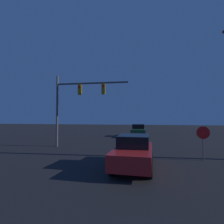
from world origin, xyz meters
The scene contains 4 objects.
car_near centered at (1.56, 9.75, 0.82)m, with size 2.03×4.34×1.63m.
car_far centered at (1.53, 23.96, 0.82)m, with size 1.87×4.26×1.63m.
traffic_signal_mast centered at (-3.66, 15.10, 4.18)m, with size 6.30×0.30×6.17m.
stop_sign centered at (5.54, 11.96, 1.40)m, with size 0.75×0.07×2.00m.
Camera 1 is at (1.97, 0.86, 2.55)m, focal length 28.00 mm.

